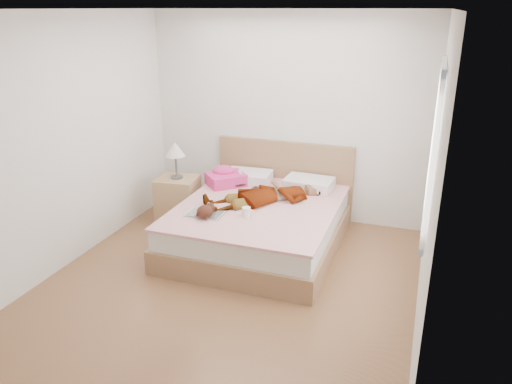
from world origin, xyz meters
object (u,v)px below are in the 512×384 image
Objects in this scene: magazine at (205,213)px; plush_toy at (206,211)px; bed at (261,221)px; nightstand at (178,197)px; coffee_mug at (247,212)px; phone at (240,172)px; woman at (268,192)px; towel at (226,177)px.

plush_toy is at bearing -58.81° from magazine.
bed is 1.21m from nightstand.
magazine is at bearing -168.73° from coffee_mug.
phone is 1.11m from plush_toy.
plush_toy reaches higher than magazine.
magazine is at bearing -79.83° from woman.
plush_toy is at bearing -157.76° from coffee_mug.
coffee_mug is at bearing 22.24° from plush_toy.
bed reaches higher than towel.
coffee_mug is at bearing -106.16° from phone.
magazine is (0.17, -0.97, -0.09)m from towel.
phone is (-0.50, 0.40, 0.06)m from woman.
plush_toy is (0.21, -1.04, -0.02)m from towel.
coffee_mug is (-0.06, -0.54, -0.05)m from woman.
magazine is 1.06m from nightstand.
plush_toy is (-0.40, -0.16, 0.02)m from coffee_mug.
woman is at bearing -26.41° from towel.
towel reaches higher than coffee_mug.
coffee_mug is (0.61, -0.88, -0.04)m from towel.
magazine is (-0.51, -0.63, -0.09)m from woman.
magazine is 0.46m from coffee_mug.
towel is (-0.17, -0.07, -0.07)m from phone.
bed reaches higher than magazine.
towel is at bearing 145.59° from bed.
towel is 1.06m from plush_toy.
plush_toy reaches higher than coffee_mug.
woman is 5.50× the size of plush_toy.
nightstand is (-1.19, 0.21, 0.08)m from bed.
coffee_mug is 1.37m from nightstand.
woman reaches higher than coffee_mug.
coffee_mug is 0.43m from plush_toy.
woman reaches higher than phone.
bed is at bearing 55.98° from plush_toy.
bed is 0.80m from plush_toy.
phone is 0.04× the size of bed.
magazine is (-0.01, -1.03, -0.15)m from phone.
nightstand is at bearing -136.30° from woman.
plush_toy is (0.04, -1.11, -0.09)m from phone.
phone is 0.63× the size of coffee_mug.
bed is 1.96× the size of nightstand.
woman is 2.56× the size of towel.
towel reaches higher than woman.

